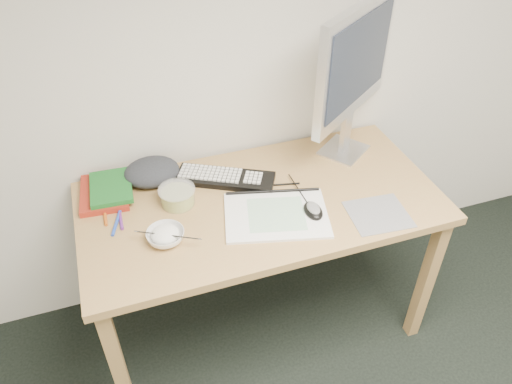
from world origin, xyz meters
TOP-DOWN VIEW (x-y plane):
  - desk at (-0.06, 1.43)m, footprint 1.40×0.70m
  - mousepad at (0.33, 1.20)m, footprint 0.24×0.22m
  - sketchpad at (-0.04, 1.32)m, footprint 0.44×0.36m
  - keyboard at (-0.16, 1.59)m, footprint 0.41×0.30m
  - monitor at (0.40, 1.63)m, footprint 0.47×0.36m
  - mouse at (0.10, 1.29)m, footprint 0.07×0.11m
  - rice_bowl at (-0.45, 1.33)m, footprint 0.14×0.14m
  - chopsticks at (-0.45, 1.30)m, footprint 0.21×0.13m
  - fruit_tub at (-0.37, 1.51)m, footprint 0.16×0.16m
  - book_red at (-0.63, 1.66)m, footprint 0.20×0.26m
  - book_green at (-0.60, 1.65)m, footprint 0.17×0.23m
  - cloth_lump at (-0.44, 1.70)m, footprint 0.19×0.16m
  - pencil_pink at (-0.04, 1.44)m, footprint 0.18×0.02m
  - pencil_tan at (-0.06, 1.43)m, footprint 0.13×0.11m
  - pencil_black at (0.03, 1.49)m, footprint 0.19×0.05m
  - marker_blue at (-0.61, 1.47)m, footprint 0.05×0.13m
  - marker_orange at (-0.64, 1.53)m, footprint 0.01×0.13m
  - marker_purple at (-0.59, 1.49)m, footprint 0.01×0.13m

SIDE VIEW (x-z plane):
  - desk at x=-0.06m, z-range 0.29..1.04m
  - mousepad at x=0.33m, z-range 0.75..0.75m
  - pencil_tan at x=-0.06m, z-range 0.75..0.76m
  - pencil_pink at x=-0.04m, z-range 0.75..0.76m
  - pencil_black at x=0.03m, z-range 0.75..0.76m
  - sketchpad at x=-0.04m, z-range 0.75..0.76m
  - marker_orange at x=-0.64m, z-range 0.75..0.76m
  - marker_purple at x=-0.59m, z-range 0.75..0.76m
  - marker_blue at x=-0.61m, z-range 0.75..0.76m
  - keyboard at x=-0.16m, z-range 0.75..0.77m
  - book_red at x=-0.63m, z-range 0.75..0.77m
  - rice_bowl at x=-0.45m, z-range 0.75..0.79m
  - mouse at x=0.10m, z-range 0.76..0.80m
  - book_green at x=-0.60m, z-range 0.77..0.79m
  - fruit_tub at x=-0.37m, z-range 0.75..0.82m
  - cloth_lump at x=-0.44m, z-range 0.75..0.83m
  - chopsticks at x=-0.45m, z-range 0.79..0.80m
  - monitor at x=0.40m, z-range 0.83..1.48m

